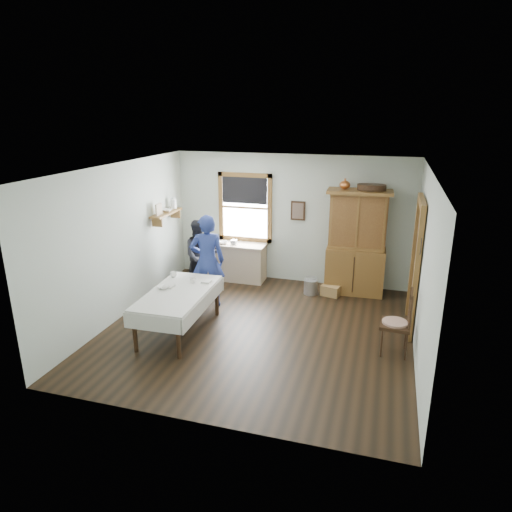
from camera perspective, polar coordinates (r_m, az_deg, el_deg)
name	(u,v)px	position (r m, az deg, el deg)	size (l,w,h in m)	color
room	(258,254)	(7.29, 0.25, 0.27)	(5.01, 5.01, 2.70)	black
window	(245,204)	(9.78, -1.38, 6.57)	(1.18, 0.07, 1.48)	white
doorway	(416,262)	(7.91, 19.40, -0.76)	(0.09, 1.14, 2.22)	#433930
wall_shelf	(167,212)	(9.48, -11.06, 5.48)	(0.24, 1.00, 0.44)	brown
framed_picture	(298,211)	(9.52, 5.26, 5.65)	(0.30, 0.04, 0.40)	#382113
rug_beater	(421,238)	(7.23, 19.97, 2.09)	(0.27, 0.27, 0.01)	black
work_counter	(233,261)	(9.91, -2.86, -0.65)	(1.42, 0.54, 0.81)	tan
china_hutch	(356,243)	(9.19, 12.44, 1.62)	(1.23, 0.58, 2.09)	brown
dining_table	(179,312)	(7.69, -9.60, -6.91)	(0.95, 1.81, 0.72)	silver
spindle_chair	(396,322)	(7.21, 17.06, -7.86)	(0.48, 0.48, 1.03)	#382113
pail	(311,287)	(9.26, 6.87, -3.84)	(0.28, 0.28, 0.30)	#A0A4A8
wicker_basket	(331,290)	(9.25, 9.33, -4.26)	(0.36, 0.25, 0.21)	#A18549
woman_blue	(207,264)	(8.49, -6.09, -1.05)	(0.59, 0.39, 1.63)	navy
figure_dark	(201,257)	(9.38, -6.94, -0.16)	(0.65, 0.51, 1.34)	black
table_cup_a	(173,274)	(8.19, -10.28, -2.27)	(0.12, 0.12, 0.10)	white
table_cup_b	(193,280)	(7.86, -7.92, -3.02)	(0.10, 0.10, 0.10)	white
table_bowl	(163,287)	(7.71, -11.49, -3.83)	(0.21, 0.21, 0.05)	white
counter_book	(207,242)	(9.92, -6.12, 1.81)	(0.16, 0.22, 0.02)	brown
counter_bowl	(224,243)	(9.75, -4.08, 1.68)	(0.18, 0.18, 0.06)	white
shelf_bowl	(167,210)	(9.48, -11.03, 5.64)	(0.22, 0.22, 0.05)	white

